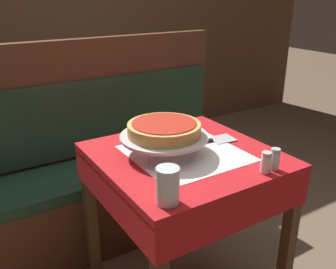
{
  "coord_description": "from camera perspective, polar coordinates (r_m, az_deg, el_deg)",
  "views": [
    {
      "loc": [
        -0.83,
        -1.18,
        1.41
      ],
      "look_at": [
        -0.08,
        0.02,
        0.86
      ],
      "focal_mm": 40.0,
      "sensor_mm": 36.0,
      "label": 1
    }
  ],
  "objects": [
    {
      "name": "dining_table_front",
      "position": [
        1.63,
        2.59,
        -6.38
      ],
      "size": [
        0.72,
        0.72,
        0.76
      ],
      "color": "red",
      "rests_on": "ground_plane"
    },
    {
      "name": "dining_table_rear",
      "position": [
        3.08,
        -10.87,
        6.77
      ],
      "size": [
        0.78,
        0.78,
        0.76
      ],
      "color": "#1E6B33",
      "rests_on": "ground_plane"
    },
    {
      "name": "booth_bench",
      "position": [
        2.29,
        -8.29,
        -6.69
      ],
      "size": [
        1.53,
        0.45,
        1.16
      ],
      "color": "#4C2819",
      "rests_on": "ground_plane"
    },
    {
      "name": "back_wall_panel",
      "position": [
        3.37,
        -18.6,
        16.74
      ],
      "size": [
        6.0,
        0.04,
        2.4
      ],
      "primitive_type": "cube",
      "color": "brown",
      "rests_on": "ground_plane"
    },
    {
      "name": "pizza_pan_stand",
      "position": [
        1.55,
        -0.59,
        -0.41
      ],
      "size": [
        0.37,
        0.37,
        0.08
      ],
      "color": "#ADADB2",
      "rests_on": "dining_table_front"
    },
    {
      "name": "deep_dish_pizza",
      "position": [
        1.54,
        -0.59,
        0.87
      ],
      "size": [
        0.3,
        0.3,
        0.05
      ],
      "color": "tan",
      "rests_on": "pizza_pan_stand"
    },
    {
      "name": "pizza_server",
      "position": [
        1.7,
        6.25,
        -1.02
      ],
      "size": [
        0.29,
        0.1,
        0.01
      ],
      "color": "#BCBCC1",
      "rests_on": "dining_table_front"
    },
    {
      "name": "water_glass_near",
      "position": [
        1.2,
        -0.04,
        -7.79
      ],
      "size": [
        0.08,
        0.08,
        0.12
      ],
      "color": "silver",
      "rests_on": "dining_table_front"
    },
    {
      "name": "salt_shaker",
      "position": [
        1.45,
        14.71,
        -4.15
      ],
      "size": [
        0.04,
        0.04,
        0.08
      ],
      "color": "silver",
      "rests_on": "dining_table_front"
    },
    {
      "name": "pepper_shaker",
      "position": [
        1.48,
        15.98,
        -3.64
      ],
      "size": [
        0.04,
        0.04,
        0.09
      ],
      "color": "silver",
      "rests_on": "dining_table_front"
    },
    {
      "name": "condiment_caddy",
      "position": [
        3.13,
        -11.39,
        9.62
      ],
      "size": [
        0.14,
        0.14,
        0.15
      ],
      "color": "black",
      "rests_on": "dining_table_rear"
    }
  ]
}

